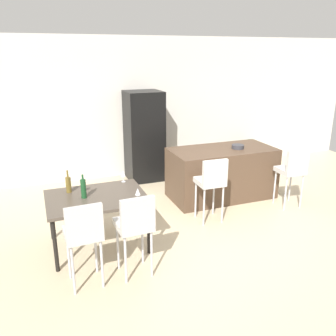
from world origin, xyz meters
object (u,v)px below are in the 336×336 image
(bar_chair_middle, at_px, (293,169))
(bar_chair_left, at_px, (212,180))
(kitchen_island, at_px, (222,173))
(refrigerator, at_px, (144,136))
(dining_chair_far, at_px, (135,223))
(wine_bottle_middle, at_px, (68,184))
(wine_bottle_left, at_px, (83,188))
(wine_glass_far, at_px, (123,174))
(dining_chair_near, at_px, (84,232))
(potted_plant, at_px, (249,150))
(wine_glass_right, at_px, (83,183))
(fruit_bowl, at_px, (238,147))
(wine_glass_near, at_px, (138,192))
(dining_table, at_px, (97,201))

(bar_chair_middle, bearing_deg, bar_chair_left, -180.00)
(kitchen_island, distance_m, refrigerator, 1.85)
(dining_chair_far, xyz_separation_m, wine_bottle_middle, (-0.62, 1.13, 0.16))
(wine_bottle_left, bearing_deg, wine_bottle_middle, 121.81)
(dining_chair_far, height_order, wine_bottle_middle, wine_bottle_middle)
(wine_bottle_left, distance_m, wine_glass_far, 0.76)
(dining_chair_near, distance_m, potted_plant, 5.41)
(dining_chair_far, relative_size, wine_glass_far, 6.03)
(dining_chair_far, height_order, potted_plant, dining_chair_far)
(wine_bottle_middle, bearing_deg, wine_glass_right, -14.02)
(dining_chair_far, height_order, refrigerator, refrigerator)
(refrigerator, bearing_deg, fruit_bowl, -50.05)
(kitchen_island, relative_size, bar_chair_left, 1.80)
(wine_glass_near, relative_size, fruit_bowl, 0.78)
(kitchen_island, bearing_deg, bar_chair_middle, -43.88)
(dining_chair_near, bearing_deg, kitchen_island, 33.60)
(dining_chair_near, height_order, fruit_bowl, dining_chair_near)
(wine_bottle_middle, distance_m, refrigerator, 2.78)
(wine_bottle_middle, bearing_deg, wine_glass_near, -37.74)
(wine_glass_right, bearing_deg, wine_bottle_middle, 165.98)
(wine_bottle_left, distance_m, wine_glass_right, 0.22)
(wine_glass_right, xyz_separation_m, potted_plant, (4.13, 2.19, -0.49))
(wine_bottle_middle, relative_size, refrigerator, 0.17)
(bar_chair_middle, relative_size, wine_glass_near, 6.03)
(wine_glass_far, bearing_deg, fruit_bowl, 11.89)
(dining_chair_far, relative_size, refrigerator, 0.57)
(potted_plant, bearing_deg, wine_bottle_middle, -153.62)
(kitchen_island, distance_m, dining_table, 2.64)
(dining_table, relative_size, fruit_bowl, 5.88)
(bar_chair_middle, distance_m, potted_plant, 2.42)
(refrigerator, bearing_deg, dining_table, -120.36)
(bar_chair_left, xyz_separation_m, bar_chair_middle, (1.53, 0.00, 0.00))
(refrigerator, bearing_deg, wine_bottle_left, -123.16)
(refrigerator, height_order, fruit_bowl, refrigerator)
(refrigerator, xyz_separation_m, fruit_bowl, (1.29, -1.54, 0.04))
(wine_glass_right, xyz_separation_m, refrigerator, (1.56, 2.20, 0.06))
(dining_chair_far, height_order, wine_bottle_left, wine_bottle_left)
(dining_chair_far, bearing_deg, wine_bottle_middle, 118.69)
(dining_table, distance_m, dining_chair_near, 0.90)
(bar_chair_left, height_order, wine_glass_far, bar_chair_left)
(bar_chair_middle, bearing_deg, dining_table, -177.87)
(wine_bottle_left, relative_size, wine_glass_far, 1.87)
(bar_chair_middle, distance_m, dining_chair_near, 3.75)
(wine_bottle_middle, bearing_deg, fruit_bowl, 11.46)
(bar_chair_middle, relative_size, wine_bottle_middle, 3.31)
(wine_glass_far, relative_size, wine_glass_near, 1.00)
(bar_chair_left, distance_m, wine_bottle_left, 1.96)
(bar_chair_middle, height_order, wine_bottle_left, wine_bottle_left)
(wine_bottle_middle, relative_size, fruit_bowl, 1.43)
(dining_chair_far, distance_m, wine_bottle_middle, 1.30)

